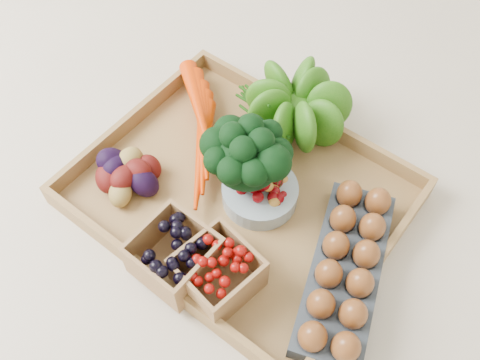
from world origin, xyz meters
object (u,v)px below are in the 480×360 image
Objects in this scene: broccoli at (246,169)px; cherry_bowl at (260,193)px; egg_carton at (344,272)px; tray at (240,196)px.

broccoli is 1.15× the size of cherry_bowl.
broccoli is 0.24m from egg_carton.
egg_carton is at bearing -10.09° from broccoli.
tray is 0.04m from cherry_bowl.
cherry_bowl is 0.44× the size of egg_carton.
tray is at bearing 154.50° from egg_carton.
egg_carton is (0.23, -0.04, -0.04)m from broccoli.
cherry_bowl is at bearing -3.67° from broccoli.
egg_carton reaches higher than tray.
cherry_bowl is at bearing 149.53° from egg_carton.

